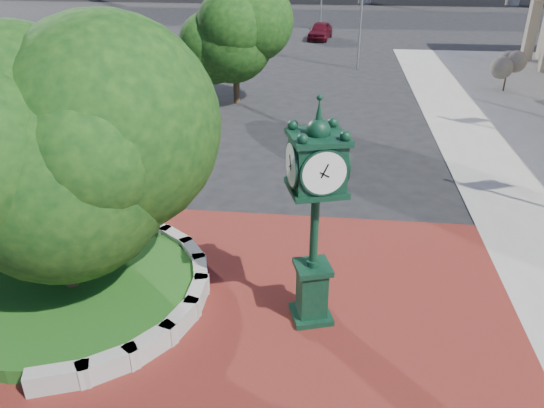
# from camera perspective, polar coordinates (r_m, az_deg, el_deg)

# --- Properties ---
(ground) EXTENTS (200.00, 200.00, 0.00)m
(ground) POSITION_cam_1_polar(r_m,az_deg,el_deg) (13.28, -0.30, -11.39)
(ground) COLOR black
(ground) RESTS_ON ground
(plaza) EXTENTS (12.00, 12.00, 0.04)m
(plaza) POSITION_cam_1_polar(r_m,az_deg,el_deg) (12.51, -0.87, -14.13)
(plaza) COLOR maroon
(plaza) RESTS_ON ground
(planter_wall) EXTENTS (2.96, 6.77, 0.54)m
(planter_wall) POSITION_cam_1_polar(r_m,az_deg,el_deg) (13.65, -11.81, -9.45)
(planter_wall) COLOR #9E9B93
(planter_wall) RESTS_ON ground
(grass_bed) EXTENTS (6.10, 6.10, 0.40)m
(grass_bed) POSITION_cam_1_polar(r_m,az_deg,el_deg) (14.53, -20.52, -8.65)
(grass_bed) COLOR #1B3F12
(grass_bed) RESTS_ON ground
(tree_planter) EXTENTS (5.20, 5.20, 6.33)m
(tree_planter) POSITION_cam_1_polar(r_m,az_deg,el_deg) (12.93, -22.98, 4.28)
(tree_planter) COLOR #38281C
(tree_planter) RESTS_ON ground
(tree_street) EXTENTS (4.40, 4.40, 5.45)m
(tree_street) POSITION_cam_1_polar(r_m,az_deg,el_deg) (29.29, -3.99, 16.89)
(tree_street) COLOR #38281C
(tree_street) RESTS_ON ground
(post_clock) EXTENTS (1.36, 1.36, 5.39)m
(post_clock) POSITION_cam_1_polar(r_m,az_deg,el_deg) (11.48, 4.67, -0.51)
(post_clock) COLOR black
(post_clock) RESTS_ON ground
(parked_car) EXTENTS (2.39, 4.61, 1.50)m
(parked_car) POSITION_cam_1_polar(r_m,az_deg,el_deg) (50.24, 5.20, 18.07)
(parked_car) COLOR #4C0A16
(parked_car) RESTS_ON ground
(shrub_far) EXTENTS (1.20, 1.20, 2.20)m
(shrub_far) POSITION_cam_1_polar(r_m,az_deg,el_deg) (34.84, 24.07, 13.54)
(shrub_far) COLOR #38281C
(shrub_far) RESTS_ON ground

